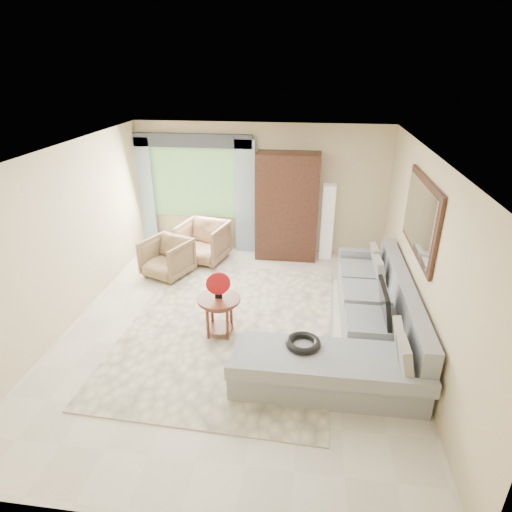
# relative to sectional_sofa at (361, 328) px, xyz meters

# --- Properties ---
(ground) EXTENTS (6.00, 6.00, 0.00)m
(ground) POSITION_rel_sectional_sofa_xyz_m (-1.78, 0.18, -0.28)
(ground) COLOR silver
(ground) RESTS_ON ground
(area_rug) EXTENTS (3.15, 4.11, 0.02)m
(area_rug) POSITION_rel_sectional_sofa_xyz_m (-1.89, 0.20, -0.27)
(area_rug) COLOR beige
(area_rug) RESTS_ON ground
(sectional_sofa) EXTENTS (2.30, 3.46, 0.90)m
(sectional_sofa) POSITION_rel_sectional_sofa_xyz_m (0.00, 0.00, 0.00)
(sectional_sofa) COLOR #919499
(sectional_sofa) RESTS_ON ground
(tv_screen) EXTENTS (0.14, 0.74, 0.48)m
(tv_screen) POSITION_rel_sectional_sofa_xyz_m (0.27, -0.02, 0.44)
(tv_screen) COLOR black
(tv_screen) RESTS_ON sectional_sofa
(garden_hose) EXTENTS (0.43, 0.43, 0.09)m
(garden_hose) POSITION_rel_sectional_sofa_xyz_m (-0.78, -0.81, 0.26)
(garden_hose) COLOR black
(garden_hose) RESTS_ON sectional_sofa
(coffee_table) EXTENTS (0.61, 0.61, 0.61)m
(coffee_table) POSITION_rel_sectional_sofa_xyz_m (-1.99, 0.00, 0.04)
(coffee_table) COLOR #471F13
(coffee_table) RESTS_ON ground
(red_disc) EXTENTS (0.33, 0.12, 0.34)m
(red_disc) POSITION_rel_sectional_sofa_xyz_m (-1.99, 0.00, 0.56)
(red_disc) COLOR #AF1114
(red_disc) RESTS_ON coffee_table
(armchair_left) EXTENTS (1.00, 1.01, 0.71)m
(armchair_left) POSITION_rel_sectional_sofa_xyz_m (-3.34, 1.74, 0.07)
(armchair_left) COLOR #8B6E4C
(armchair_left) RESTS_ON ground
(armchair_right) EXTENTS (1.03, 1.05, 0.79)m
(armchair_right) POSITION_rel_sectional_sofa_xyz_m (-2.84, 2.47, 0.11)
(armchair_right) COLOR #9F8156
(armchair_right) RESTS_ON ground
(potted_plant) EXTENTS (0.51, 0.46, 0.48)m
(potted_plant) POSITION_rel_sectional_sofa_xyz_m (-3.66, 2.86, -0.04)
(potted_plant) COLOR #999999
(potted_plant) RESTS_ON ground
(armoire) EXTENTS (1.20, 0.55, 2.10)m
(armoire) POSITION_rel_sectional_sofa_xyz_m (-1.23, 2.90, 0.77)
(armoire) COLOR black
(armoire) RESTS_ON ground
(floor_lamp) EXTENTS (0.24, 0.24, 1.50)m
(floor_lamp) POSITION_rel_sectional_sofa_xyz_m (-0.43, 2.96, 0.47)
(floor_lamp) COLOR silver
(floor_lamp) RESTS_ON ground
(window) EXTENTS (1.80, 0.04, 1.40)m
(window) POSITION_rel_sectional_sofa_xyz_m (-3.13, 3.15, 1.12)
(window) COLOR #669E59
(window) RESTS_ON wall_back
(curtain_left) EXTENTS (0.40, 0.08, 2.30)m
(curtain_left) POSITION_rel_sectional_sofa_xyz_m (-4.18, 3.06, 0.87)
(curtain_left) COLOR #9EB7CC
(curtain_left) RESTS_ON ground
(curtain_right) EXTENTS (0.40, 0.08, 2.30)m
(curtain_right) POSITION_rel_sectional_sofa_xyz_m (-2.08, 3.06, 0.87)
(curtain_right) COLOR #9EB7CC
(curtain_right) RESTS_ON ground
(valance) EXTENTS (2.40, 0.12, 0.26)m
(valance) POSITION_rel_sectional_sofa_xyz_m (-3.13, 3.08, 1.97)
(valance) COLOR #1E232D
(valance) RESTS_ON wall_back
(wall_mirror) EXTENTS (0.05, 1.70, 1.05)m
(wall_mirror) POSITION_rel_sectional_sofa_xyz_m (0.68, 0.53, 1.47)
(wall_mirror) COLOR black
(wall_mirror) RESTS_ON wall_right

